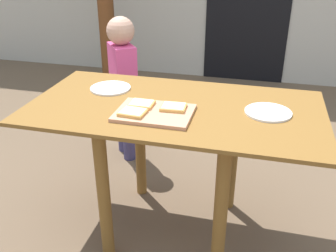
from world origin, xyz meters
The scene contains 9 objects.
ground_plane centered at (0.00, 0.00, 0.00)m, with size 16.00×16.00×0.00m, color brown.
dining_table centered at (0.00, 0.00, 0.61)m, with size 1.42×0.75×0.76m.
cutting_board centered at (-0.07, -0.12, 0.77)m, with size 0.35×0.26×0.02m, color tan.
pizza_slice_far_right centered at (0.01, -0.07, 0.79)m, with size 0.12×0.10×0.02m.
pizza_slice_far_left centered at (-0.14, -0.07, 0.79)m, with size 0.12×0.10×0.02m.
pizza_slice_near_left centered at (-0.15, -0.18, 0.79)m, with size 0.12×0.11×0.02m.
plate_white_right centered at (0.44, 0.02, 0.77)m, with size 0.22×0.22×0.01m, color white.
plate_white_left centered at (-0.39, 0.14, 0.77)m, with size 0.22×0.22×0.01m, color white.
child_left centered at (-0.54, 0.72, 0.61)m, with size 0.26×0.28×1.03m.
Camera 1 is at (0.39, -1.65, 1.49)m, focal length 40.64 mm.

